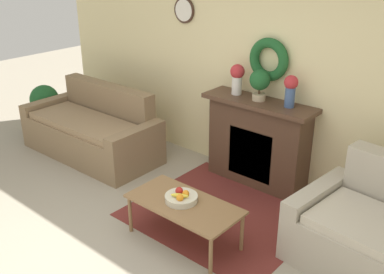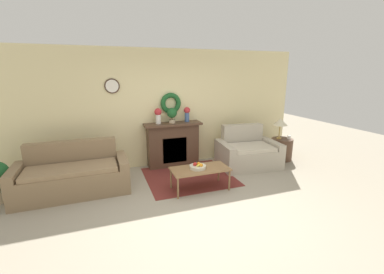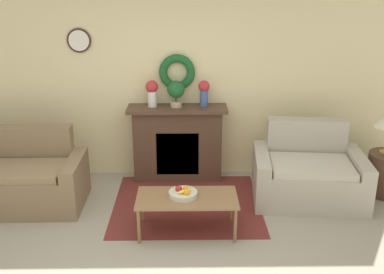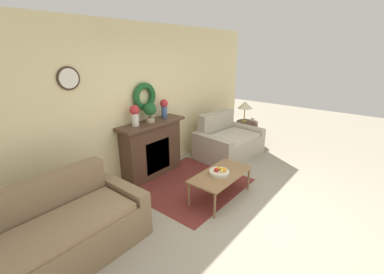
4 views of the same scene
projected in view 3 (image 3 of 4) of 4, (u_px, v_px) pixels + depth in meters
name	position (u px, v px, depth m)	size (l,w,h in m)	color
floor_rug	(187.00, 204.00, 5.58)	(1.80, 1.65, 0.01)	maroon
wall_back	(169.00, 80.00, 6.08)	(6.80, 0.17, 2.70)	beige
fireplace	(178.00, 143.00, 6.16)	(1.33, 0.41, 1.04)	#4C3323
couch_left	(3.00, 180.00, 5.49)	(1.96, 0.91, 0.91)	#846B4C
loveseat_right	(308.00, 174.00, 5.67)	(1.44, 1.11, 0.94)	#B2A893
coffee_table	(187.00, 200.00, 4.85)	(1.09, 0.55, 0.42)	olive
fruit_bowl	(183.00, 193.00, 4.83)	(0.31, 0.31, 0.12)	beige
vase_on_mantel_left	(152.00, 91.00, 5.93)	(0.17, 0.17, 0.35)	silver
vase_on_mantel_right	(204.00, 91.00, 5.94)	(0.15, 0.15, 0.35)	#3D5684
potted_plant_on_mantel	(176.00, 91.00, 5.91)	(0.23, 0.23, 0.35)	tan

